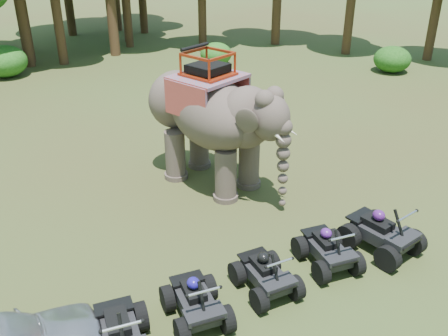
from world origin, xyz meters
The scene contains 7 objects.
ground centered at (0.00, 0.00, 0.00)m, with size 110.00×110.00×0.00m, color #47381E.
elephant centered at (0.98, 3.85, 2.19)m, with size 2.29×5.21×4.37m, color #4B3F37, non-canonical shape.
atv_0 centered at (-3.95, -1.81, 0.66)m, with size 1.30×1.78×1.32m, color black, non-canonical shape.
atv_1 centered at (-2.22, -1.63, 0.62)m, with size 1.21×1.66×1.23m, color black, non-canonical shape.
atv_2 centered at (-0.39, -1.55, 0.60)m, with size 1.17×1.61×1.19m, color black, non-canonical shape.
atv_3 centered at (1.47, -1.48, 0.61)m, with size 1.20×1.64×1.22m, color black, non-canonical shape.
atv_4 centered at (3.11, -1.64, 0.69)m, with size 1.36×1.87×1.39m, color black, non-canonical shape.
Camera 1 is at (-5.61, -9.13, 7.84)m, focal length 40.00 mm.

